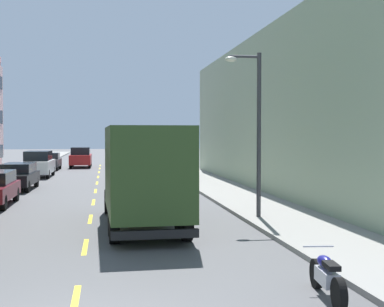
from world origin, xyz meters
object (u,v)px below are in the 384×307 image
(parked_hatchback_charcoal, at_px, (50,161))
(parked_suv_silver, at_px, (153,162))
(parked_wagon_forest, at_px, (165,170))
(parked_suv_sky, at_px, (141,154))
(parked_wagon_black, at_px, (18,176))
(moving_red_sedan, at_px, (81,157))
(street_lamp, at_px, (254,121))
(parked_motorcycle, at_px, (327,277))
(delivery_box_truck, at_px, (143,171))
(parked_suv_white, at_px, (38,164))

(parked_hatchback_charcoal, height_order, parked_suv_silver, parked_suv_silver)
(parked_wagon_forest, xyz_separation_m, parked_suv_sky, (-0.13, 23.19, 0.18))
(parked_suv_sky, height_order, parked_wagon_black, parked_suv_sky)
(parked_wagon_black, xyz_separation_m, moving_red_sedan, (2.59, 20.59, 0.18))
(parked_wagon_black, bearing_deg, parked_suv_sky, 71.79)
(street_lamp, distance_m, parked_suv_silver, 23.31)
(parked_hatchback_charcoal, distance_m, moving_red_sedan, 4.14)
(parked_hatchback_charcoal, distance_m, parked_suv_sky, 12.45)
(parked_motorcycle, bearing_deg, delivery_box_truck, 109.13)
(street_lamp, distance_m, parked_suv_sky, 39.18)
(parked_suv_sky, bearing_deg, parked_wagon_forest, -89.67)
(parked_hatchback_charcoal, bearing_deg, street_lamp, -71.11)
(parked_hatchback_charcoal, relative_size, parked_suv_sky, 0.84)
(moving_red_sedan, bearing_deg, parked_wagon_forest, -70.43)
(parked_hatchback_charcoal, bearing_deg, parked_suv_white, -89.86)
(street_lamp, distance_m, parked_motorcycle, 9.91)
(parked_suv_sky, distance_m, parked_motorcycle, 48.35)
(parked_suv_silver, relative_size, moving_red_sedan, 1.01)
(delivery_box_truck, height_order, parked_wagon_black, delivery_box_truck)
(delivery_box_truck, bearing_deg, parked_hatchback_charcoal, 101.30)
(parked_hatchback_charcoal, distance_m, parked_suv_silver, 11.11)
(parked_suv_silver, distance_m, moving_red_sedan, 11.89)
(parked_wagon_forest, bearing_deg, parked_wagon_black, -160.40)
(parked_wagon_forest, xyz_separation_m, parked_wagon_black, (-8.79, -3.13, 0.00))
(parked_wagon_forest, height_order, parked_wagon_black, same)
(street_lamp, xyz_separation_m, parked_wagon_forest, (-1.52, 15.87, -2.84))
(parked_suv_sky, xyz_separation_m, parked_motorcycle, (0.48, -48.35, -0.58))
(parked_motorcycle, bearing_deg, parked_wagon_black, 112.53)
(parked_suv_silver, xyz_separation_m, parked_suv_white, (-8.61, -1.30, 0.00))
(street_lamp, distance_m, parked_suv_white, 24.24)
(parked_wagon_forest, bearing_deg, parked_suv_sky, 90.33)
(street_lamp, bearing_deg, parked_motorcycle, -97.24)
(parked_suv_silver, xyz_separation_m, parked_wagon_black, (-8.65, -10.36, -0.18))
(moving_red_sedan, relative_size, parked_motorcycle, 2.34)
(delivery_box_truck, bearing_deg, parked_wagon_forest, 81.13)
(parked_motorcycle, bearing_deg, street_lamp, 82.76)
(parked_wagon_forest, xyz_separation_m, parked_hatchback_charcoal, (-8.77, 14.21, -0.05))
(street_lamp, relative_size, parked_hatchback_charcoal, 1.48)
(parked_hatchback_charcoal, relative_size, parked_suv_white, 0.83)
(parked_hatchback_charcoal, height_order, parked_suv_white, parked_suv_white)
(parked_wagon_black, distance_m, parked_motorcycle, 23.85)
(parked_motorcycle, bearing_deg, moving_red_sedan, 98.74)
(parked_suv_silver, bearing_deg, parked_wagon_black, -129.87)
(parked_suv_white, xyz_separation_m, parked_motorcycle, (9.09, -31.09, -0.58))
(parked_wagon_black, bearing_deg, parked_wagon_forest, 19.60)
(parked_wagon_black, bearing_deg, delivery_box_truck, -65.42)
(parked_suv_silver, bearing_deg, parked_wagon_forest, -88.89)
(parked_wagon_forest, distance_m, moving_red_sedan, 18.53)
(parked_hatchback_charcoal, bearing_deg, parked_wagon_forest, -58.33)
(parked_wagon_black, height_order, moving_red_sedan, moving_red_sedan)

